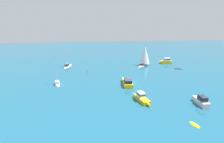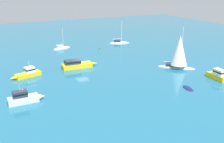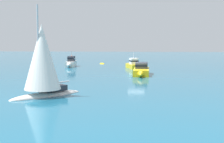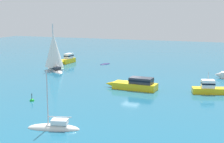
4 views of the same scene
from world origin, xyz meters
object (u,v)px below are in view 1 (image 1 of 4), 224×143
(launch, at_px, (166,61))
(ketch_1, at_px, (57,84))
(ketch, at_px, (68,66))
(channel_buoy, at_px, (87,74))
(cabin_cruiser, at_px, (142,98))
(powerboat, at_px, (127,82))
(tender, at_px, (178,69))
(powerboat_1, at_px, (201,100))
(dinghy, at_px, (194,125))
(yacht, at_px, (145,56))

(launch, xyz_separation_m, ketch_1, (-18.87, 37.43, -0.72))
(ketch, relative_size, channel_buoy, 5.54)
(launch, bearing_deg, channel_buoy, 23.25)
(ketch, distance_m, cabin_cruiser, 36.07)
(powerboat, bearing_deg, launch, -38.73)
(channel_buoy, bearing_deg, launch, -69.63)
(tender, xyz_separation_m, powerboat_1, (-25.95, 6.56, 0.81))
(dinghy, distance_m, powerboat_1, 9.33)
(ketch_1, xyz_separation_m, channel_buoy, (7.93, -7.97, -0.08))
(cabin_cruiser, relative_size, dinghy, 2.46)
(launch, distance_m, tender, 8.33)
(powerboat, height_order, channel_buoy, powerboat)
(yacht, xyz_separation_m, channel_buoy, (-9.01, 20.67, -3.30))
(dinghy, bearing_deg, cabin_cruiser, 17.44)
(yacht, bearing_deg, powerboat, -163.84)
(cabin_cruiser, xyz_separation_m, dinghy, (-10.16, -6.73, -0.69))
(cabin_cruiser, relative_size, powerboat_1, 1.12)
(launch, height_order, powerboat_1, powerboat_1)
(launch, height_order, yacht, yacht)
(ketch, distance_m, powerboat, 26.87)
(channel_buoy, bearing_deg, tender, -84.87)
(ketch_1, xyz_separation_m, tender, (10.70, -38.82, -0.09))
(powerboat, distance_m, yacht, 21.67)
(channel_buoy, bearing_deg, yacht, -66.46)
(cabin_cruiser, distance_m, channel_buoy, 24.05)
(tender, distance_m, powerboat_1, 26.77)
(powerboat, distance_m, dinghy, 22.20)
(ketch_1, distance_m, tender, 40.27)
(powerboat_1, bearing_deg, tender, -15.63)
(launch, relative_size, dinghy, 2.09)
(dinghy, xyz_separation_m, powerboat_1, (7.64, -5.28, 0.81))
(dinghy, xyz_separation_m, channel_buoy, (30.82, 19.02, 0.01))
(dinghy, bearing_deg, tender, -35.51)
(dinghy, bearing_deg, launch, -30.14)
(ketch, bearing_deg, ketch_1, -166.78)
(powerboat, bearing_deg, ketch_1, 85.82)
(cabin_cruiser, bearing_deg, dinghy, 17.53)
(yacht, bearing_deg, tender, -78.36)
(launch, height_order, ketch, ketch)
(tender, bearing_deg, launch, 114.93)
(launch, bearing_deg, cabin_cruiser, 64.37)
(ketch, relative_size, tender, 2.22)
(launch, bearing_deg, ketch, 4.81)
(ketch_1, distance_m, powerboat, 19.03)
(tender, xyz_separation_m, dinghy, (-33.59, 11.84, 0.00))
(cabin_cruiser, bearing_deg, channel_buoy, -165.28)
(launch, distance_m, yacht, 9.34)
(yacht, height_order, powerboat_1, yacht)
(channel_buoy, bearing_deg, cabin_cruiser, -149.27)
(launch, xyz_separation_m, yacht, (-1.93, 8.79, 2.50))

